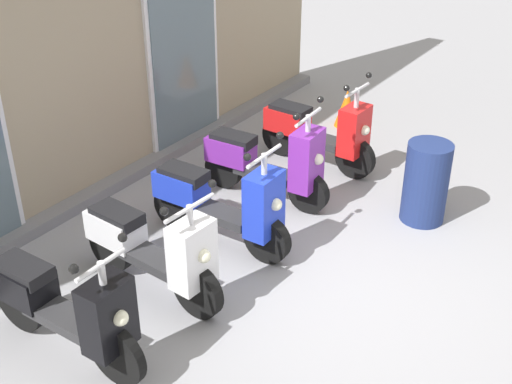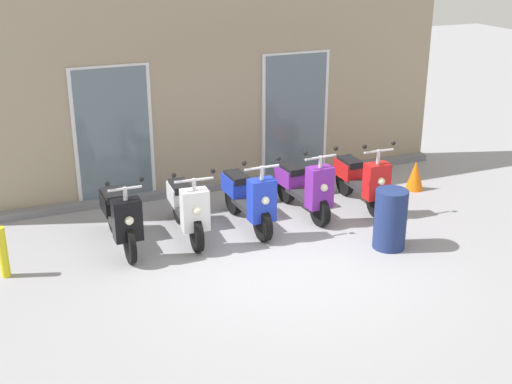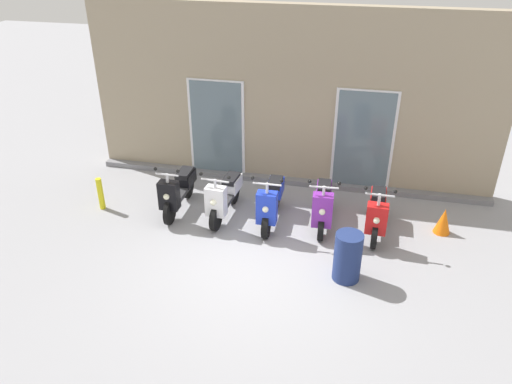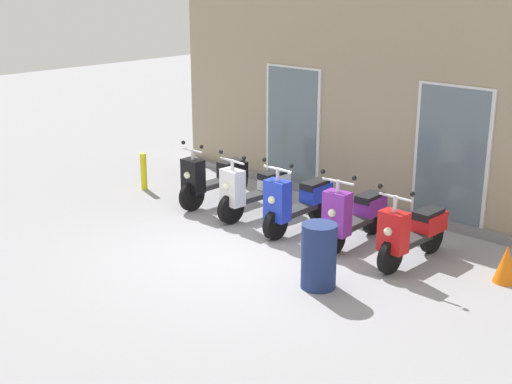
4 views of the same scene
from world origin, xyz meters
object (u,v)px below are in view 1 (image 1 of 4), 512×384
scooter_black (64,306)px  scooter_white (152,248)px  scooter_red (319,131)px  trash_bin (426,183)px  scooter_blue (221,203)px  traffic_cone (347,108)px  scooter_purple (268,162)px

scooter_black → scooter_white: (0.99, -0.01, -0.02)m
scooter_red → trash_bin: 1.60m
scooter_blue → scooter_red: scooter_blue is taller
scooter_white → scooter_blue: size_ratio=1.00×
scooter_white → traffic_cone: (4.27, 0.33, -0.21)m
traffic_cone → trash_bin: (-1.73, -1.82, 0.18)m
scooter_black → scooter_purple: scooter_purple is taller
scooter_black → scooter_red: bearing=0.5°
trash_bin → scooter_white: bearing=149.6°
scooter_purple → traffic_cone: size_ratio=2.97×
scooter_white → scooter_purple: 1.97m
scooter_white → trash_bin: 2.94m
scooter_black → trash_bin: size_ratio=1.87×
scooter_blue → traffic_cone: scooter_blue is taller
traffic_cone → trash_bin: size_ratio=0.60×
scooter_white → scooter_red: (2.99, 0.05, -0.01)m
scooter_black → scooter_blue: (1.95, -0.05, -0.01)m
scooter_black → traffic_cone: size_ratio=3.14×
scooter_black → scooter_blue: scooter_blue is taller
scooter_purple → scooter_black: bearing=-178.5°
scooter_white → scooter_purple: bearing=2.7°
scooter_blue → scooter_red: (2.03, 0.08, -0.01)m
scooter_purple → scooter_red: (1.03, -0.04, -0.01)m
scooter_white → scooter_red: scooter_red is taller
scooter_white → scooter_blue: bearing=-1.8°
trash_bin → traffic_cone: bearing=46.5°
scooter_purple → trash_bin: bearing=-70.0°
scooter_blue → trash_bin: (1.58, -1.46, -0.04)m
scooter_blue → scooter_purple: (1.00, 0.12, -0.00)m
scooter_black → scooter_purple: 2.95m
scooter_white → scooter_purple: (1.97, 0.09, 0.00)m
traffic_cone → scooter_blue: bearing=-173.8°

